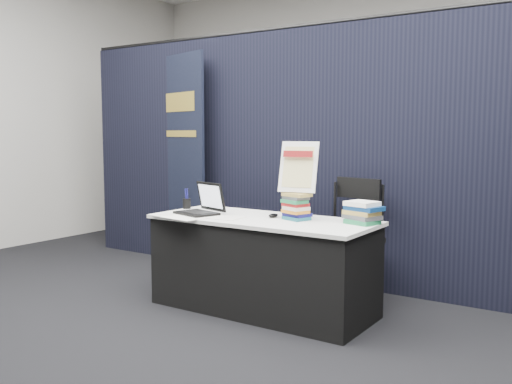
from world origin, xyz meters
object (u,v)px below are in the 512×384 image
object	(u,v)px
book_stack_tall	(296,206)
stacking_chair	(349,233)
pullup_banner	(180,171)
info_sign	(298,167)
book_stack_short	(362,213)
display_table	(263,264)
laptop	(200,207)

from	to	relation	value
book_stack_tall	stacking_chair	distance (m)	0.67
stacking_chair	pullup_banner	bearing A→B (deg)	-176.23
pullup_banner	info_sign	bearing A→B (deg)	-5.79
info_sign	book_stack_short	bearing A→B (deg)	-2.41
pullup_banner	book_stack_tall	bearing A→B (deg)	-6.54
display_table	info_sign	world-z (taller)	info_sign
pullup_banner	display_table	bearing A→B (deg)	-11.64
book_stack_tall	info_sign	world-z (taller)	info_sign
laptop	stacking_chair	xyz separation A→B (m)	(1.00, 0.76, -0.24)
laptop	info_sign	distance (m)	0.91
info_sign	book_stack_tall	bearing A→B (deg)	-100.32
info_sign	pullup_banner	distance (m)	2.14
book_stack_tall	pullup_banner	xyz separation A→B (m)	(-1.96, 0.88, 0.15)
laptop	stacking_chair	distance (m)	1.28
display_table	pullup_banner	world-z (taller)	pullup_banner
laptop	pullup_banner	bearing A→B (deg)	153.63
display_table	pullup_banner	xyz separation A→B (m)	(-1.69, 0.95, 0.62)
book_stack_short	stacking_chair	distance (m)	0.63
book_stack_short	info_sign	size ratio (longest dim) A/B	0.68
book_stack_short	pullup_banner	world-z (taller)	pullup_banner
stacking_chair	info_sign	bearing A→B (deg)	-96.83
book_stack_short	display_table	bearing A→B (deg)	-167.48
laptop	info_sign	xyz separation A→B (m)	(0.81, 0.21, 0.34)
info_sign	pullup_banner	xyz separation A→B (m)	(-1.96, 0.85, -0.15)
book_stack_tall	pullup_banner	distance (m)	2.15
laptop	book_stack_short	size ratio (longest dim) A/B	1.43
info_sign	display_table	bearing A→B (deg)	-169.46
book_stack_tall	book_stack_short	xyz separation A→B (m)	(0.51, 0.10, -0.02)
book_stack_tall	info_sign	distance (m)	0.30
book_stack_short	info_sign	distance (m)	0.60
book_stack_short	info_sign	xyz separation A→B (m)	(-0.51, -0.07, 0.32)
display_table	book_stack_tall	distance (m)	0.55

